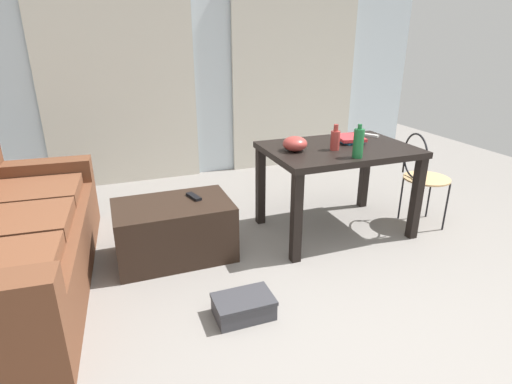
{
  "coord_description": "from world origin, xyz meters",
  "views": [
    {
      "loc": [
        -1.25,
        -1.44,
        1.61
      ],
      "look_at": [
        -0.17,
        1.44,
        0.41
      ],
      "focal_mm": 28.6,
      "sensor_mm": 36.0,
      "label": 1
    }
  ],
  "objects_px": {
    "wire_chair": "(421,170)",
    "tv_remote_on_table": "(369,135)",
    "couch": "(6,248)",
    "book_stack": "(349,139)",
    "bottle_far": "(335,140)",
    "tv_remote_primary": "(194,197)",
    "shoebox": "(244,306)",
    "bowl": "(295,144)",
    "craft_table": "(338,159)",
    "bottle_near": "(358,143)",
    "coffee_table": "(174,230)"
  },
  "relations": [
    {
      "from": "wire_chair",
      "to": "tv_remote_on_table",
      "type": "height_order",
      "value": "wire_chair"
    },
    {
      "from": "couch",
      "to": "book_stack",
      "type": "distance_m",
      "value": 2.69
    },
    {
      "from": "bottle_far",
      "to": "tv_remote_primary",
      "type": "xyz_separation_m",
      "value": [
        -1.11,
        0.16,
        -0.38
      ]
    },
    {
      "from": "book_stack",
      "to": "shoebox",
      "type": "height_order",
      "value": "book_stack"
    },
    {
      "from": "couch",
      "to": "bowl",
      "type": "distance_m",
      "value": 2.14
    },
    {
      "from": "craft_table",
      "to": "tv_remote_primary",
      "type": "bearing_deg",
      "value": 175.85
    },
    {
      "from": "craft_table",
      "to": "shoebox",
      "type": "distance_m",
      "value": 1.51
    },
    {
      "from": "couch",
      "to": "book_stack",
      "type": "height_order",
      "value": "book_stack"
    },
    {
      "from": "shoebox",
      "to": "bottle_near",
      "type": "bearing_deg",
      "value": 25.61
    },
    {
      "from": "couch",
      "to": "craft_table",
      "type": "height_order",
      "value": "couch"
    },
    {
      "from": "wire_chair",
      "to": "couch",
      "type": "bearing_deg",
      "value": 177.13
    },
    {
      "from": "bottle_near",
      "to": "bowl",
      "type": "distance_m",
      "value": 0.49
    },
    {
      "from": "coffee_table",
      "to": "tv_remote_primary",
      "type": "height_order",
      "value": "tv_remote_primary"
    },
    {
      "from": "craft_table",
      "to": "tv_remote_on_table",
      "type": "xyz_separation_m",
      "value": [
        0.45,
        0.23,
        0.12
      ]
    },
    {
      "from": "craft_table",
      "to": "bottle_far",
      "type": "distance_m",
      "value": 0.22
    },
    {
      "from": "wire_chair",
      "to": "tv_remote_primary",
      "type": "bearing_deg",
      "value": 172.47
    },
    {
      "from": "bottle_near",
      "to": "tv_remote_primary",
      "type": "distance_m",
      "value": 1.3
    },
    {
      "from": "couch",
      "to": "coffee_table",
      "type": "distance_m",
      "value": 1.1
    },
    {
      "from": "coffee_table",
      "to": "book_stack",
      "type": "height_order",
      "value": "book_stack"
    },
    {
      "from": "bottle_far",
      "to": "book_stack",
      "type": "relative_size",
      "value": 0.7
    },
    {
      "from": "wire_chair",
      "to": "book_stack",
      "type": "relative_size",
      "value": 2.9
    },
    {
      "from": "tv_remote_on_table",
      "to": "tv_remote_primary",
      "type": "bearing_deg",
      "value": 152.94
    },
    {
      "from": "couch",
      "to": "coffee_table",
      "type": "bearing_deg",
      "value": 2.17
    },
    {
      "from": "craft_table",
      "to": "book_stack",
      "type": "height_order",
      "value": "book_stack"
    },
    {
      "from": "bottle_far",
      "to": "bowl",
      "type": "xyz_separation_m",
      "value": [
        -0.31,
        0.08,
        -0.03
      ]
    },
    {
      "from": "wire_chair",
      "to": "book_stack",
      "type": "height_order",
      "value": "wire_chair"
    },
    {
      "from": "couch",
      "to": "tv_remote_primary",
      "type": "bearing_deg",
      "value": 4.25
    },
    {
      "from": "coffee_table",
      "to": "tv_remote_primary",
      "type": "bearing_deg",
      "value": 16.81
    },
    {
      "from": "craft_table",
      "to": "tv_remote_on_table",
      "type": "bearing_deg",
      "value": 26.52
    },
    {
      "from": "bottle_far",
      "to": "bowl",
      "type": "bearing_deg",
      "value": 164.99
    },
    {
      "from": "bowl",
      "to": "tv_remote_on_table",
      "type": "relative_size",
      "value": 1.14
    },
    {
      "from": "coffee_table",
      "to": "shoebox",
      "type": "xyz_separation_m",
      "value": [
        0.25,
        -0.87,
        -0.15
      ]
    },
    {
      "from": "bottle_near",
      "to": "tv_remote_primary",
      "type": "bearing_deg",
      "value": 160.72
    },
    {
      "from": "couch",
      "to": "bowl",
      "type": "height_order",
      "value": "bowl"
    },
    {
      "from": "couch",
      "to": "tv_remote_primary",
      "type": "relative_size",
      "value": 12.94
    },
    {
      "from": "wire_chair",
      "to": "shoebox",
      "type": "xyz_separation_m",
      "value": [
        -1.85,
        -0.67,
        -0.45
      ]
    },
    {
      "from": "wire_chair",
      "to": "book_stack",
      "type": "bearing_deg",
      "value": 153.48
    },
    {
      "from": "wire_chair",
      "to": "shoebox",
      "type": "height_order",
      "value": "wire_chair"
    },
    {
      "from": "book_stack",
      "to": "bottle_near",
      "type": "bearing_deg",
      "value": -115.86
    },
    {
      "from": "couch",
      "to": "wire_chair",
      "type": "distance_m",
      "value": 3.21
    },
    {
      "from": "shoebox",
      "to": "craft_table",
      "type": "bearing_deg",
      "value": 36.79
    },
    {
      "from": "couch",
      "to": "bottle_far",
      "type": "distance_m",
      "value": 2.45
    },
    {
      "from": "shoebox",
      "to": "bowl",
      "type": "bearing_deg",
      "value": 49.45
    },
    {
      "from": "wire_chair",
      "to": "shoebox",
      "type": "distance_m",
      "value": 2.02
    },
    {
      "from": "tv_remote_on_table",
      "to": "shoebox",
      "type": "bearing_deg",
      "value": -177.79
    },
    {
      "from": "coffee_table",
      "to": "tv_remote_on_table",
      "type": "xyz_separation_m",
      "value": [
        1.82,
        0.19,
        0.54
      ]
    },
    {
      "from": "coffee_table",
      "to": "bowl",
      "type": "xyz_separation_m",
      "value": [
        0.98,
        -0.02,
        0.59
      ]
    },
    {
      "from": "book_stack",
      "to": "bottle_far",
      "type": "bearing_deg",
      "value": -144.26
    },
    {
      "from": "coffee_table",
      "to": "bowl",
      "type": "height_order",
      "value": "bowl"
    },
    {
      "from": "bottle_far",
      "to": "shoebox",
      "type": "height_order",
      "value": "bottle_far"
    }
  ]
}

